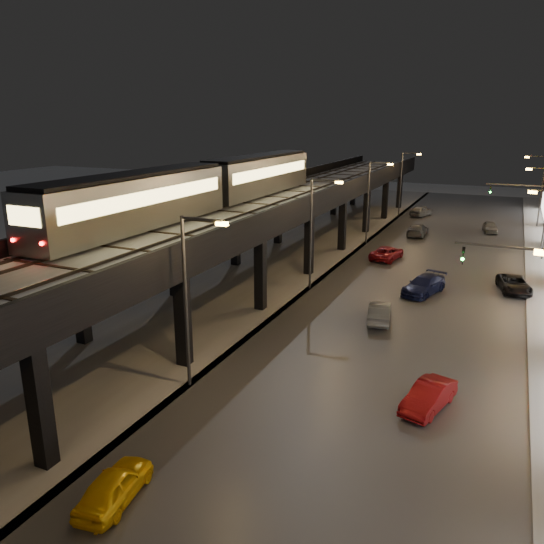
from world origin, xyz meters
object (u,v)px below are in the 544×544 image
at_px(car_onc_white, 424,286).
at_px(car_far_white, 421,211).
at_px(car_taxi, 115,487).
at_px(car_onc_silver, 429,397).
at_px(subway_train, 209,185).
at_px(car_near_white, 379,313).
at_px(car_onc_dark, 514,285).
at_px(car_mid_silver, 387,253).
at_px(car_mid_dark, 418,230).
at_px(car_onc_red, 490,227).

bearing_deg(car_onc_white, car_far_white, 116.25).
bearing_deg(car_taxi, car_onc_silver, -138.46).
height_order(subway_train, car_near_white, subway_train).
bearing_deg(car_taxi, car_onc_dark, -120.35).
bearing_deg(car_mid_silver, car_near_white, 108.92).
xyz_separation_m(car_mid_dark, car_far_white, (-1.78, 13.63, 0.06)).
height_order(car_onc_silver, car_onc_dark, car_onc_silver).
height_order(subway_train, car_onc_silver, subway_train).
distance_m(car_mid_silver, car_far_white, 26.04).
height_order(car_near_white, car_far_white, car_far_white).
distance_m(car_onc_silver, car_onc_red, 45.29).
height_order(car_mid_silver, car_onc_dark, car_mid_silver).
bearing_deg(car_mid_silver, car_onc_red, -107.30).
bearing_deg(car_onc_dark, car_onc_red, 84.07).
relative_size(car_far_white, car_onc_dark, 1.00).
height_order(car_near_white, car_onc_white, car_onc_white).
relative_size(car_mid_dark, car_onc_dark, 1.07).
bearing_deg(car_onc_silver, car_far_white, 114.90).
bearing_deg(car_onc_red, car_onc_white, -106.27).
bearing_deg(car_mid_dark, car_onc_white, 101.07).
xyz_separation_m(car_near_white, car_onc_silver, (4.82, -10.34, -0.02)).
height_order(car_taxi, car_onc_white, car_onc_white).
xyz_separation_m(car_onc_dark, car_onc_white, (-6.53, -3.49, 0.08)).
bearing_deg(car_mid_silver, car_mid_dark, -86.01).
distance_m(car_mid_silver, car_onc_dark, 13.00).
xyz_separation_m(subway_train, car_mid_dark, (12.40, 26.58, -7.67)).
relative_size(car_near_white, car_mid_silver, 0.85).
distance_m(car_mid_silver, car_mid_dark, 12.42).
xyz_separation_m(car_near_white, car_onc_dark, (8.35, 10.83, -0.04)).
bearing_deg(car_taxi, subway_train, -75.87).
bearing_deg(car_onc_silver, subway_train, 161.88).
relative_size(car_near_white, car_onc_white, 0.83).
distance_m(subway_train, car_onc_white, 18.84).
height_order(car_mid_silver, car_onc_white, car_onc_white).
bearing_deg(car_onc_white, car_onc_red, 99.35).
relative_size(subway_train, car_mid_dark, 7.39).
xyz_separation_m(subway_train, car_onc_white, (16.54, 4.75, -7.67)).
bearing_deg(subway_train, car_taxi, -67.25).
bearing_deg(car_onc_red, car_far_white, 131.61).
distance_m(car_onc_silver, car_onc_dark, 21.46).
relative_size(car_taxi, car_onc_dark, 0.81).
bearing_deg(car_onc_silver, car_mid_silver, 121.86).
bearing_deg(car_mid_silver, car_onc_silver, 114.58).
bearing_deg(car_onc_white, car_mid_dark, 117.51).
bearing_deg(car_onc_dark, car_onc_white, -164.77).
bearing_deg(subway_train, car_onc_red, 58.11).
relative_size(car_onc_dark, car_onc_white, 0.93).
bearing_deg(subway_train, car_onc_silver, -33.49).
bearing_deg(car_onc_white, subway_train, -147.20).
xyz_separation_m(car_onc_silver, car_onc_dark, (3.53, 21.17, -0.01)).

